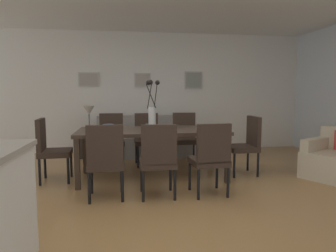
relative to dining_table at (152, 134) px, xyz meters
The scene contains 26 objects.
ground_plane 1.18m from the dining_table, 87.53° to the right, with size 9.00×9.00×0.00m, color #A87A47.
back_wall_panel 2.37m from the dining_table, 88.95° to the left, with size 9.00×0.10×2.60m, color silver.
dining_table is the anchor object (origin of this frame).
dining_chair_near_left 1.11m from the dining_table, 125.91° to the right, with size 0.45×0.45×0.92m.
dining_chair_near_right 1.14m from the dining_table, 124.75° to the left, with size 0.46×0.46×0.92m.
dining_chair_far_left 0.93m from the dining_table, 90.83° to the right, with size 0.45×0.45×0.92m.
dining_chair_far_right 0.91m from the dining_table, 90.56° to the left, with size 0.46×0.46×0.92m.
dining_chair_mid_left 1.14m from the dining_table, 55.22° to the right, with size 0.47×0.47×0.92m.
dining_chair_mid_right 1.16m from the dining_table, 53.34° to the left, with size 0.47×0.47×0.92m.
dining_chair_head_west 1.50m from the dining_table, behind, with size 0.46×0.46×0.92m.
dining_chair_head_east 1.50m from the dining_table, ahead, with size 0.44×0.44×0.92m.
centerpiece_vase 0.35m from the dining_table, 55.35° to the left, with size 0.21×0.23×0.73m.
placemat_near_left 0.70m from the dining_table, 161.38° to the right, with size 0.32×0.32×0.01m, color #4C4742.
bowl_near_left 0.70m from the dining_table, 161.38° to the right, with size 0.17×0.17×0.07m.
placemat_near_right 0.70m from the dining_table, 161.38° to the left, with size 0.32×0.32×0.01m, color #4C4742.
bowl_near_right 0.70m from the dining_table, 161.38° to the left, with size 0.17×0.17×0.07m.
placemat_far_left 0.23m from the dining_table, 90.00° to the right, with size 0.32×0.32×0.01m, color #4C4742.
bowl_far_left 0.25m from the dining_table, 90.00° to the right, with size 0.17×0.17×0.07m.
placemat_far_right 0.23m from the dining_table, 90.00° to the left, with size 0.32×0.32×0.01m, color #4C4742.
bowl_far_right 0.25m from the dining_table, 90.00° to the left, with size 0.17×0.17×0.07m.
sofa 1.78m from the dining_table, 88.74° to the left, with size 2.05×0.84×0.80m.
side_table 2.05m from the dining_table, 123.38° to the left, with size 0.36×0.36×0.52m, color black.
table_lamp 2.02m from the dining_table, 123.38° to the left, with size 0.22×0.22×0.51m.
framed_picture_left 2.65m from the dining_table, 117.39° to the left, with size 0.44×0.03×0.30m.
framed_picture_center 2.39m from the dining_table, 90.00° to the left, with size 0.35×0.03×0.30m.
framed_picture_right 2.65m from the dining_table, 62.61° to the left, with size 0.40×0.03×0.39m.
Camera 1 is at (-0.46, -3.54, 1.29)m, focal length 32.43 mm.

